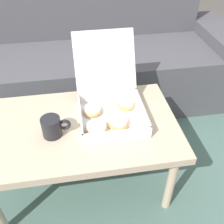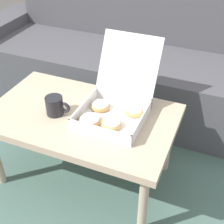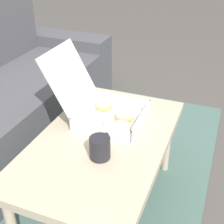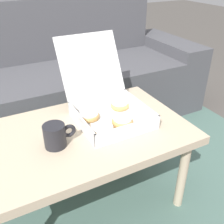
# 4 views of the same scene
# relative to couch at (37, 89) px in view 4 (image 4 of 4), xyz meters

# --- Properties ---
(ground_plane) EXTENTS (12.00, 12.00, 0.00)m
(ground_plane) POSITION_rel_couch_xyz_m (0.00, -0.78, -0.31)
(ground_plane) COLOR #514C47
(area_rug) EXTENTS (2.64, 1.80, 0.01)m
(area_rug) POSITION_rel_couch_xyz_m (0.00, -0.48, -0.30)
(area_rug) COLOR #4C6B60
(area_rug) RESTS_ON ground_plane
(couch) EXTENTS (2.52, 0.76, 0.89)m
(couch) POSITION_rel_couch_xyz_m (0.00, 0.00, 0.00)
(couch) COLOR #4C4C51
(couch) RESTS_ON ground_plane
(coffee_table) EXTENTS (0.97, 0.58, 0.46)m
(coffee_table) POSITION_rel_couch_xyz_m (0.00, -0.87, 0.10)
(coffee_table) COLOR #C6B293
(coffee_table) RESTS_ON ground_plane
(pastry_box) EXTENTS (0.32, 0.46, 0.35)m
(pastry_box) POSITION_rel_couch_xyz_m (0.16, -0.81, 0.21)
(pastry_box) COLOR white
(pastry_box) RESTS_ON coffee_table
(coffee_mug) EXTENTS (0.13, 0.09, 0.10)m
(coffee_mug) POSITION_rel_couch_xyz_m (-0.12, -0.92, 0.20)
(coffee_mug) COLOR #232328
(coffee_mug) RESTS_ON coffee_table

